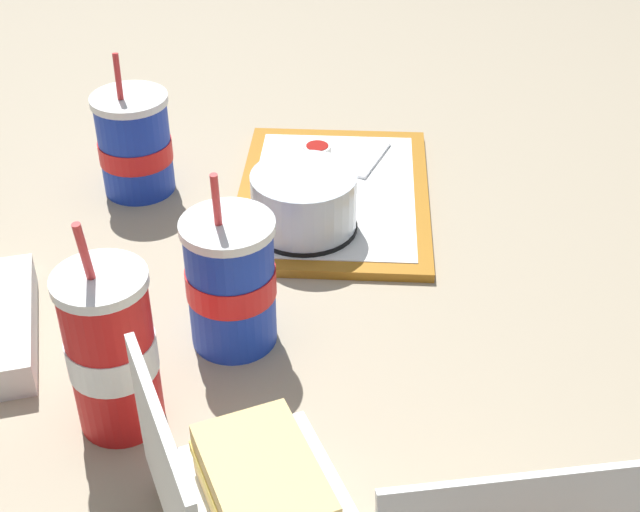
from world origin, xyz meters
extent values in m
plane|color=gray|center=(0.00, 0.00, 0.00)|extent=(3.20, 3.20, 0.00)
cube|color=#A56619|center=(-0.24, 0.00, 0.01)|extent=(0.40, 0.31, 0.01)
cube|color=white|center=(-0.24, 0.00, 0.01)|extent=(0.35, 0.26, 0.00)
cylinder|color=black|center=(-0.15, -0.02, 0.02)|extent=(0.14, 0.14, 0.01)
cylinder|color=beige|center=(-0.15, -0.02, 0.04)|extent=(0.10, 0.10, 0.05)
cylinder|color=silver|center=(-0.15, -0.02, 0.05)|extent=(0.13, 0.13, 0.07)
cylinder|color=white|center=(-0.32, -0.04, 0.03)|extent=(0.04, 0.04, 0.02)
cylinder|color=#9E140F|center=(-0.32, -0.04, 0.04)|extent=(0.03, 0.03, 0.01)
cube|color=white|center=(-0.28, -0.05, 0.02)|extent=(0.12, 0.12, 0.00)
cube|color=white|center=(-0.34, 0.04, 0.02)|extent=(0.11, 0.03, 0.00)
cube|color=white|center=(0.36, -0.02, 0.11)|extent=(0.16, 0.11, 0.14)
cube|color=#DBB770|center=(0.32, 0.04, 0.05)|extent=(0.16, 0.14, 0.02)
cube|color=#E5C651|center=(0.32, 0.04, 0.07)|extent=(0.16, 0.15, 0.01)
cube|color=#DBB770|center=(0.32, 0.04, 0.08)|extent=(0.16, 0.14, 0.02)
cylinder|color=#1938B7|center=(-0.22, -0.27, 0.07)|extent=(0.10, 0.10, 0.13)
cylinder|color=red|center=(-0.22, -0.27, 0.06)|extent=(0.10, 0.10, 0.03)
cylinder|color=white|center=(-0.22, -0.27, 0.14)|extent=(0.10, 0.10, 0.01)
cylinder|color=red|center=(-0.21, -0.28, 0.17)|extent=(0.02, 0.01, 0.06)
cylinder|color=#1938B7|center=(0.07, -0.05, 0.07)|extent=(0.09, 0.09, 0.14)
cylinder|color=red|center=(0.07, -0.05, 0.08)|extent=(0.10, 0.10, 0.03)
cylinder|color=white|center=(0.07, -0.05, 0.15)|extent=(0.10, 0.10, 0.01)
cylinder|color=red|center=(0.07, -0.06, 0.18)|extent=(0.01, 0.01, 0.06)
cylinder|color=red|center=(0.21, -0.13, 0.08)|extent=(0.08, 0.08, 0.17)
cylinder|color=white|center=(0.21, -0.13, 0.09)|extent=(0.09, 0.09, 0.04)
cylinder|color=white|center=(0.21, -0.13, 0.17)|extent=(0.09, 0.09, 0.01)
cylinder|color=red|center=(0.21, -0.13, 0.21)|extent=(0.01, 0.01, 0.06)
camera|label=1|loc=(0.79, 0.19, 0.64)|focal=50.00mm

